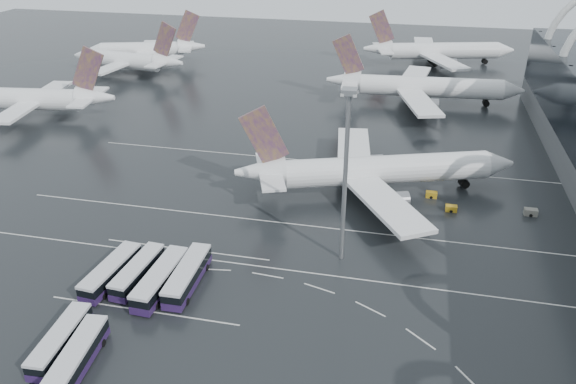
% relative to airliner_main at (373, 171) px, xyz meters
% --- Properties ---
extents(ground, '(420.00, 420.00, 0.00)m').
position_rel_airliner_main_xyz_m(ground, '(-3.60, -27.39, -4.68)').
color(ground, black).
rests_on(ground, ground).
extents(lane_marking_near, '(120.00, 0.25, 0.01)m').
position_rel_airliner_main_xyz_m(lane_marking_near, '(-3.60, -29.39, -4.67)').
color(lane_marking_near, beige).
rests_on(lane_marking_near, ground).
extents(lane_marking_mid, '(120.00, 0.25, 0.01)m').
position_rel_airliner_main_xyz_m(lane_marking_mid, '(-3.60, -15.39, -4.67)').
color(lane_marking_mid, beige).
rests_on(lane_marking_mid, ground).
extents(lane_marking_far, '(120.00, 0.25, 0.01)m').
position_rel_airliner_main_xyz_m(lane_marking_far, '(-3.60, 12.61, -4.67)').
color(lane_marking_far, beige).
rests_on(lane_marking_far, ground).
extents(bus_bay_line_south, '(28.00, 0.25, 0.01)m').
position_rel_airliner_main_xyz_m(bus_bay_line_south, '(-27.60, -43.39, -4.67)').
color(bus_bay_line_south, beige).
rests_on(bus_bay_line_south, ground).
extents(bus_bay_line_north, '(28.00, 0.25, 0.01)m').
position_rel_airliner_main_xyz_m(bus_bay_line_north, '(-27.60, -27.39, -4.67)').
color(bus_bay_line_north, beige).
rests_on(bus_bay_line_north, ground).
extents(airliner_main, '(53.60, 46.49, 18.69)m').
position_rel_airliner_main_xyz_m(airliner_main, '(0.00, 0.00, 0.00)').
color(airliner_main, white).
rests_on(airliner_main, ground).
extents(airliner_gate_b, '(54.94, 49.29, 19.07)m').
position_rel_airliner_main_xyz_m(airliner_gate_b, '(8.02, 59.40, 0.09)').
color(airliner_gate_b, white).
rests_on(airliner_gate_b, ground).
extents(airliner_gate_c, '(53.16, 48.31, 19.16)m').
position_rel_airliner_main_xyz_m(airliner_gate_c, '(12.90, 105.89, 0.11)').
color(airliner_gate_c, white).
rests_on(airliner_gate_c, ground).
extents(jet_remote_west, '(44.29, 35.77, 19.26)m').
position_rel_airliner_main_xyz_m(jet_remote_west, '(-90.30, 25.02, 0.29)').
color(jet_remote_west, white).
rests_on(jet_remote_west, ground).
extents(jet_remote_mid, '(42.61, 34.42, 18.53)m').
position_rel_airliner_main_xyz_m(jet_remote_mid, '(-86.56, 69.42, 0.10)').
color(jet_remote_mid, white).
rests_on(jet_remote_mid, ground).
extents(jet_remote_far, '(41.81, 33.96, 18.45)m').
position_rel_airliner_main_xyz_m(jet_remote_far, '(-87.36, 85.53, 0.08)').
color(jet_remote_far, white).
rests_on(jet_remote_far, ground).
extents(bus_row_near_a, '(3.89, 12.93, 3.14)m').
position_rel_airliner_main_xyz_m(bus_row_near_a, '(-35.17, -38.05, -2.96)').
color(bus_row_near_a, '#261543').
rests_on(bus_row_near_a, ground).
extents(bus_row_near_b, '(3.47, 12.31, 3.00)m').
position_rel_airliner_main_xyz_m(bus_row_near_b, '(-31.39, -36.98, -3.03)').
color(bus_row_near_b, '#261543').
rests_on(bus_row_near_b, ground).
extents(bus_row_near_c, '(3.55, 13.58, 3.32)m').
position_rel_airliner_main_xyz_m(bus_row_near_c, '(-27.15, -38.25, -2.85)').
color(bus_row_near_c, '#261543').
rests_on(bus_row_near_c, ground).
extents(bus_row_near_d, '(3.43, 13.38, 3.28)m').
position_rel_airliner_main_xyz_m(bus_row_near_d, '(-23.65, -36.54, -2.88)').
color(bus_row_near_d, '#261543').
rests_on(bus_row_near_d, ground).
extents(bus_row_far_a, '(3.48, 12.14, 2.95)m').
position_rel_airliner_main_xyz_m(bus_row_far_a, '(-34.08, -52.87, -3.06)').
color(bus_row_far_a, '#261543').
rests_on(bus_row_far_a, ground).
extents(bus_row_far_b, '(4.11, 12.74, 3.08)m').
position_rel_airliner_main_xyz_m(bus_row_far_b, '(-30.35, -55.15, -2.99)').
color(bus_row_far_b, '#261543').
rests_on(bus_row_far_b, ground).
extents(floodlight_mast, '(2.13, 2.13, 27.80)m').
position_rel_airliner_main_xyz_m(floodlight_mast, '(-2.58, -24.19, 12.80)').
color(floodlight_mast, gray).
rests_on(floodlight_mast, ground).
extents(gse_cart_belly_a, '(2.07, 1.22, 1.13)m').
position_rel_airliner_main_xyz_m(gse_cart_belly_a, '(15.08, -4.32, -4.11)').
color(gse_cart_belly_a, '#B98B18').
rests_on(gse_cart_belly_a, ground).
extents(gse_cart_belly_d, '(2.29, 1.35, 1.25)m').
position_rel_airliner_main_xyz_m(gse_cart_belly_d, '(29.14, -2.70, -4.05)').
color(gse_cart_belly_d, slate).
rests_on(gse_cart_belly_d, ground).
extents(gse_cart_belly_e, '(2.12, 1.25, 1.15)m').
position_rel_airliner_main_xyz_m(gse_cart_belly_e, '(11.53, 0.56, -4.10)').
color(gse_cart_belly_e, '#B98B18').
rests_on(gse_cart_belly_e, ground).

